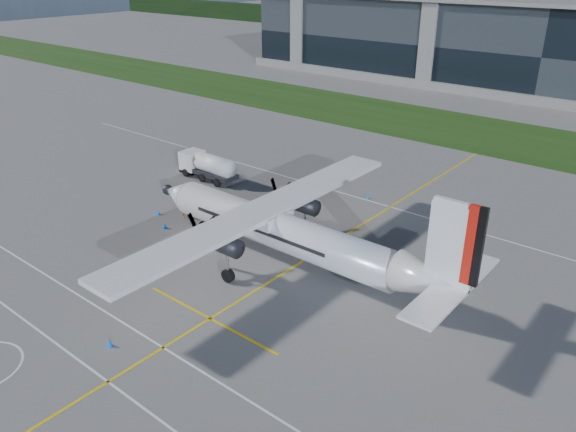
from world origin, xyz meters
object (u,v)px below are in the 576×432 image
baggage_tug (219,205)px  safety_cone_portwing (109,343)px  safety_cone_nose_stbd (188,212)px  turboprop_aircraft (290,214)px  safety_cone_nose_port (165,226)px  safety_cone_fwd (157,212)px  safety_cone_stbdwing (368,196)px  ground_crew_person (185,207)px  fuel_tanker_truck (205,165)px

baggage_tug → safety_cone_portwing: 20.68m
safety_cone_nose_stbd → baggage_tug: bearing=47.9°
safety_cone_nose_stbd → safety_cone_portwing: same height
turboprop_aircraft → baggage_tug: turboprop_aircraft is taller
turboprop_aircraft → safety_cone_portwing: 15.64m
turboprop_aircraft → safety_cone_nose_port: size_ratio=60.65×
safety_cone_nose_port → safety_cone_fwd: 3.31m
baggage_tug → safety_cone_portwing: bearing=-63.7°
safety_cone_stbdwing → safety_cone_portwing: 30.54m
safety_cone_nose_port → safety_cone_portwing: 16.77m
safety_cone_fwd → ground_crew_person: bearing=25.4°
fuel_tanker_truck → safety_cone_nose_port: bearing=-59.2°
turboprop_aircraft → baggage_tug: size_ratio=11.56×
ground_crew_person → safety_cone_portwing: bearing=-122.2°
safety_cone_fwd → safety_cone_portwing: 19.84m
baggage_tug → safety_cone_fwd: size_ratio=5.25×
baggage_tug → safety_cone_nose_port: (-1.37, -5.48, -0.54)m
safety_cone_stbdwing → safety_cone_portwing: (0.20, -30.54, 0.00)m
fuel_tanker_truck → safety_cone_nose_port: size_ratio=15.09×
safety_cone_nose_port → baggage_tug: bearing=76.0°
turboprop_aircraft → ground_crew_person: bearing=175.8°
safety_cone_nose_stbd → safety_cone_nose_port: same height
baggage_tug → turboprop_aircraft: bearing=-17.7°
turboprop_aircraft → baggage_tug: 12.76m
turboprop_aircraft → safety_cone_nose_port: bearing=-172.2°
turboprop_aircraft → safety_cone_fwd: 16.50m
safety_cone_portwing → safety_cone_fwd: bearing=132.7°
safety_cone_portwing → safety_cone_nose_stbd: bearing=124.3°
baggage_tug → safety_cone_stbdwing: size_ratio=5.25×
fuel_tanker_truck → safety_cone_nose_stbd: size_ratio=15.09×
safety_cone_nose_stbd → safety_cone_nose_port: bearing=-79.1°
ground_crew_person → safety_cone_nose_port: ground_crew_person is taller
safety_cone_nose_stbd → safety_cone_portwing: 19.77m
safety_cone_stbdwing → safety_cone_portwing: bearing=-89.6°
ground_crew_person → safety_cone_nose_stbd: (-0.28, 0.52, -0.82)m
safety_cone_nose_port → safety_cone_stbdwing: bearing=59.5°
turboprop_aircraft → safety_cone_portwing: size_ratio=60.65×
safety_cone_stbdwing → safety_cone_fwd: size_ratio=1.00×
safety_cone_nose_stbd → safety_cone_fwd: (-2.32, -1.75, 0.00)m
ground_crew_person → safety_cone_nose_port: bearing=-149.4°
safety_cone_fwd → baggage_tug: bearing=42.6°
safety_cone_stbdwing → safety_cone_fwd: bearing=-129.7°
baggage_tug → safety_cone_nose_port: bearing=-104.0°
safety_cone_portwing → baggage_tug: bearing=116.3°
baggage_tug → safety_cone_portwing: size_ratio=5.25×
safety_cone_nose_port → safety_cone_portwing: (10.52, -13.06, 0.00)m
safety_cone_stbdwing → safety_cone_nose_stbd: 17.94m
ground_crew_person → safety_cone_nose_port: (0.35, -2.75, -0.82)m
safety_cone_stbdwing → safety_cone_nose_stbd: (-10.94, -14.21, 0.00)m
turboprop_aircraft → safety_cone_nose_stbd: (-13.61, 1.49, -4.30)m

